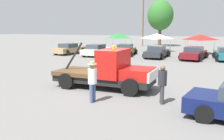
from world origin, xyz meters
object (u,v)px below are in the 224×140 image
(parked_car_tan, at_px, (69,49))
(canopy_tent_white, at_px, (157,36))
(canopy_tent_green, at_px, (119,36))
(parked_car_olive, at_px, (125,50))
(person_at_hood, at_px, (92,79))
(parked_car_cream, at_px, (97,50))
(parked_car_maroon, at_px, (194,53))
(person_near_truck, at_px, (162,82))
(canopy_tent_red, at_px, (200,37))
(tow_truck, at_px, (109,72))
(utility_pole, at_px, (143,16))
(tree_left, at_px, (160,15))
(parked_car_charcoal, at_px, (157,52))

(parked_car_tan, relative_size, canopy_tent_white, 1.44)
(parked_car_tan, bearing_deg, canopy_tent_green, -28.25)
(parked_car_olive, height_order, canopy_tent_white, canopy_tent_white)
(person_at_hood, xyz_separation_m, parked_car_cream, (-7.47, 16.88, -0.44))
(parked_car_maroon, relative_size, canopy_tent_green, 1.77)
(person_near_truck, xyz_separation_m, canopy_tent_green, (-9.95, 22.38, 1.14))
(person_near_truck, relative_size, canopy_tent_red, 0.51)
(parked_car_cream, xyz_separation_m, canopy_tent_green, (0.48, 6.41, 1.49))
(parked_car_cream, relative_size, canopy_tent_red, 1.43)
(tow_truck, height_order, canopy_tent_red, tow_truck)
(tow_truck, distance_m, canopy_tent_red, 21.05)
(tow_truck, xyz_separation_m, person_at_hood, (0.23, -2.63, 0.16))
(person_near_truck, height_order, parked_car_olive, person_near_truck)
(parked_car_tan, bearing_deg, utility_pole, -10.72)
(tow_truck, xyz_separation_m, parked_car_olive, (-4.16, 15.77, -0.29))
(parked_car_olive, distance_m, canopy_tent_white, 6.70)
(tree_left, bearing_deg, tow_truck, -84.66)
(tow_truck, bearing_deg, canopy_tent_white, 96.69)
(person_at_hood, height_order, parked_car_tan, person_at_hood)
(canopy_tent_white, relative_size, tree_left, 0.42)
(person_near_truck, relative_size, parked_car_charcoal, 0.38)
(tow_truck, relative_size, parked_car_maroon, 1.12)
(parked_car_olive, xyz_separation_m, tree_left, (1.27, 15.25, 4.62))
(tree_left, bearing_deg, parked_car_tan, -116.88)
(parked_car_maroon, bearing_deg, canopy_tent_white, 46.43)
(parked_car_charcoal, relative_size, utility_pole, 0.46)
(person_near_truck, xyz_separation_m, parked_car_olive, (-7.36, 17.49, -0.35))
(parked_car_cream, bearing_deg, utility_pole, -1.44)
(person_near_truck, height_order, parked_car_tan, person_near_truck)
(canopy_tent_green, xyz_separation_m, canopy_tent_red, (10.80, -0.03, -0.05))
(parked_car_cream, bearing_deg, parked_car_maroon, -83.78)
(tree_left, bearing_deg, canopy_tent_white, -82.06)
(canopy_tent_white, bearing_deg, tree_left, 97.94)
(parked_car_cream, xyz_separation_m, tree_left, (4.34, 16.76, 4.62))
(parked_car_olive, height_order, parked_car_charcoal, same)
(tow_truck, distance_m, parked_car_tan, 18.43)
(tree_left, relative_size, utility_pole, 0.80)
(parked_car_maroon, xyz_separation_m, utility_pole, (-9.45, 15.73, 4.52))
(person_at_hood, relative_size, parked_car_cream, 0.38)
(parked_car_tan, xyz_separation_m, parked_car_olive, (7.04, 1.14, -0.00))
(person_near_truck, distance_m, parked_car_olive, 18.97)
(tree_left, bearing_deg, person_at_hood, -84.69)
(parked_car_charcoal, relative_size, tree_left, 0.58)
(parked_car_tan, relative_size, tree_left, 0.61)
(person_at_hood, bearing_deg, tree_left, -78.15)
(person_at_hood, bearing_deg, canopy_tent_white, -79.15)
(tow_truck, relative_size, parked_car_olive, 1.19)
(person_near_truck, bearing_deg, tree_left, 82.51)
(person_at_hood, height_order, parked_car_cream, person_at_hood)
(parked_car_maroon, distance_m, tree_left, 18.16)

